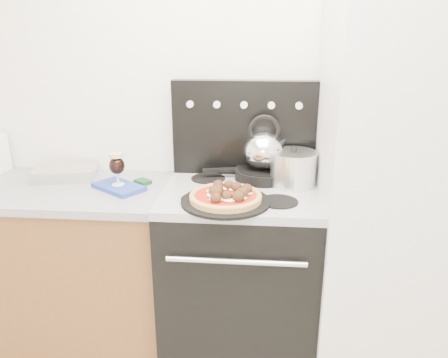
# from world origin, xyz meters

# --- Properties ---
(room_shell) EXTENTS (3.52, 3.01, 2.52)m
(room_shell) POSITION_xyz_m (0.00, 0.29, 1.25)
(room_shell) COLOR beige
(room_shell) RESTS_ON ground
(base_cabinet) EXTENTS (1.45, 0.60, 0.86)m
(base_cabinet) POSITION_xyz_m (-1.02, 1.20, 0.43)
(base_cabinet) COLOR brown
(base_cabinet) RESTS_ON ground
(countertop) EXTENTS (1.48, 0.63, 0.04)m
(countertop) POSITION_xyz_m (-1.02, 1.20, 0.88)
(countertop) COLOR #94949F
(countertop) RESTS_ON base_cabinet
(stove_body) EXTENTS (0.76, 0.65, 0.88)m
(stove_body) POSITION_xyz_m (0.08, 1.18, 0.44)
(stove_body) COLOR black
(stove_body) RESTS_ON ground
(cooktop) EXTENTS (0.76, 0.65, 0.04)m
(cooktop) POSITION_xyz_m (0.08, 1.18, 0.90)
(cooktop) COLOR #ADADB2
(cooktop) RESTS_ON stove_body
(backguard) EXTENTS (0.76, 0.08, 0.50)m
(backguard) POSITION_xyz_m (0.08, 1.45, 1.17)
(backguard) COLOR black
(backguard) RESTS_ON cooktop
(fridge) EXTENTS (0.64, 0.68, 1.90)m
(fridge) POSITION_xyz_m (0.78, 1.15, 0.95)
(fridge) COLOR silver
(fridge) RESTS_ON ground
(foil_sheet) EXTENTS (0.36, 0.29, 0.06)m
(foil_sheet) POSITION_xyz_m (-0.88, 1.33, 0.93)
(foil_sheet) COLOR white
(foil_sheet) RESTS_ON countertop
(oven_mitt) EXTENTS (0.30, 0.28, 0.02)m
(oven_mitt) POSITION_xyz_m (-0.54, 1.18, 0.91)
(oven_mitt) COLOR #2840A9
(oven_mitt) RESTS_ON countertop
(beer_glass) EXTENTS (0.10, 0.10, 0.17)m
(beer_glass) POSITION_xyz_m (-0.54, 1.18, 1.01)
(beer_glass) COLOR black
(beer_glass) RESTS_ON oven_mitt
(pizza_pan) EXTENTS (0.51, 0.51, 0.01)m
(pizza_pan) POSITION_xyz_m (0.02, 1.00, 0.93)
(pizza_pan) COLOR black
(pizza_pan) RESTS_ON cooktop
(pizza) EXTENTS (0.38, 0.38, 0.05)m
(pizza) POSITION_xyz_m (0.02, 1.00, 0.96)
(pizza) COLOR tan
(pizza) RESTS_ON pizza_pan
(skillet) EXTENTS (0.36, 0.36, 0.05)m
(skillet) POSITION_xyz_m (0.19, 1.35, 0.95)
(skillet) COLOR black
(skillet) RESTS_ON cooktop
(tea_kettle) EXTENTS (0.24, 0.24, 0.24)m
(tea_kettle) POSITION_xyz_m (0.19, 1.35, 1.09)
(tea_kettle) COLOR silver
(tea_kettle) RESTS_ON skillet
(stock_pot) EXTENTS (0.28, 0.28, 0.16)m
(stock_pot) POSITION_xyz_m (0.34, 1.27, 1.00)
(stock_pot) COLOR silver
(stock_pot) RESTS_ON cooktop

